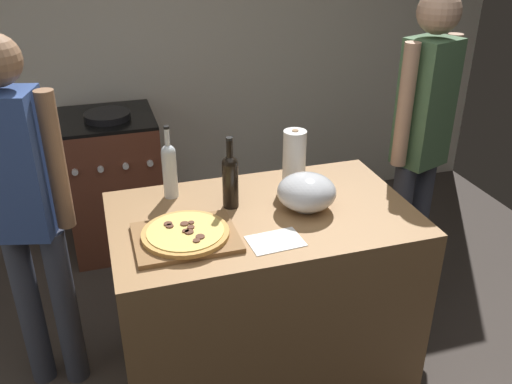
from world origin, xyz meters
The scene contains 13 objects.
ground_plane centered at (0.00, 1.27, -0.01)m, with size 4.70×3.14×0.02m, color #3F3833.
kitchen_wall_rear centered at (0.00, 2.59, 1.30)m, with size 4.70×0.10×2.60m, color silver.
counter centered at (0.02, 0.77, 0.45)m, with size 1.29×0.78×0.90m, color #9E7247.
cutting_board centered at (-0.33, 0.66, 0.91)m, with size 0.40×0.32×0.02m, color olive.
pizza centered at (-0.33, 0.66, 0.93)m, with size 0.34×0.34×0.03m.
mixing_bowl centered at (0.21, 0.76, 0.98)m, with size 0.25×0.25×0.16m.
paper_towel_roll centered at (0.25, 1.01, 1.03)m, with size 0.11×0.11×0.26m.
wine_bottle_amber centered at (-0.09, 0.87, 1.03)m, with size 0.07×0.07×0.32m.
wine_bottle_dark centered at (-0.32, 1.04, 1.04)m, with size 0.06×0.06×0.33m.
recipe_sheet centered at (0.00, 0.54, 0.90)m, with size 0.21×0.15×0.00m, color white.
stove centered at (-0.54, 2.19, 0.46)m, with size 0.58×0.59×0.95m.
person_in_stripes centered at (-0.93, 1.03, 0.96)m, with size 0.38×0.25×1.66m.
person_in_red centered at (0.99, 1.12, 1.01)m, with size 0.38×0.27×1.73m.
Camera 1 is at (-0.61, -1.19, 2.05)m, focal length 38.89 mm.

